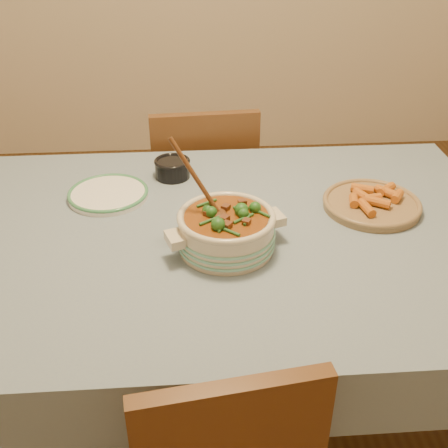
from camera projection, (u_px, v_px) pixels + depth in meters
name	position (u px, v px, depth m)	size (l,w,h in m)	color
floor	(216.00, 415.00, 1.94)	(4.50, 4.50, 0.00)	#4A2D15
dining_table	(214.00, 259.00, 1.59)	(1.68, 1.08, 0.76)	brown
stew_casserole	(226.00, 228.00, 1.44)	(0.32, 0.31, 0.30)	beige
white_plate	(108.00, 194.00, 1.70)	(0.29, 0.29, 0.02)	white
condiment_bowl	(172.00, 167.00, 1.81)	(0.12, 0.12, 0.06)	black
fried_plate	(372.00, 202.00, 1.64)	(0.32, 0.32, 0.05)	#937551
chair_far	(204.00, 191.00, 2.30)	(0.43, 0.43, 0.86)	brown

